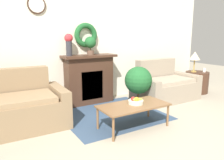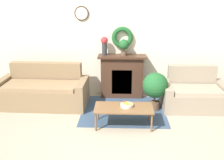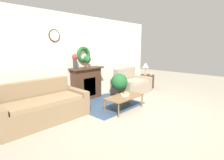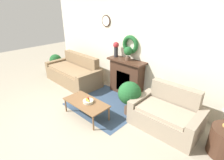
{
  "view_description": "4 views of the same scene",
  "coord_description": "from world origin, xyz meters",
  "px_view_note": "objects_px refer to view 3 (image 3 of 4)",
  "views": [
    {
      "loc": [
        -1.97,
        -1.99,
        1.47
      ],
      "look_at": [
        0.07,
        1.43,
        0.65
      ],
      "focal_mm": 35.0,
      "sensor_mm": 36.0,
      "label": 1
    },
    {
      "loc": [
        -0.02,
        -3.95,
        2.44
      ],
      "look_at": [
        -0.23,
        1.35,
        0.72
      ],
      "focal_mm": 42.0,
      "sensor_mm": 36.0,
      "label": 2
    },
    {
      "loc": [
        -3.59,
        -2.2,
        1.74
      ],
      "look_at": [
        0.05,
        1.17,
        0.77
      ],
      "focal_mm": 28.0,
      "sensor_mm": 36.0,
      "label": 3
    },
    {
      "loc": [
        2.91,
        -1.49,
        2.54
      ],
      "look_at": [
        0.13,
        1.47,
        0.73
      ],
      "focal_mm": 28.0,
      "sensor_mm": 36.0,
      "label": 4
    }
  ],
  "objects_px": {
    "side_table_by_loveseat": "(147,81)",
    "vase_on_mantel_left": "(75,60)",
    "table_lamp": "(146,65)",
    "fireplace": "(87,83)",
    "loveseat_right": "(131,85)",
    "coffee_table": "(124,97)",
    "potted_plant_on_mantel": "(87,60)",
    "potted_plant_floor_by_loveseat": "(119,83)",
    "fruit_bowl": "(125,94)",
    "mug": "(151,74)",
    "couch_left": "(42,107)"
  },
  "relations": [
    {
      "from": "side_table_by_loveseat",
      "to": "table_lamp",
      "type": "xyz_separation_m",
      "value": [
        -0.07,
        0.06,
        0.67
      ]
    },
    {
      "from": "mug",
      "to": "potted_plant_floor_by_loveseat",
      "type": "bearing_deg",
      "value": -177.94
    },
    {
      "from": "potted_plant_on_mantel",
      "to": "potted_plant_floor_by_loveseat",
      "type": "height_order",
      "value": "potted_plant_on_mantel"
    },
    {
      "from": "fruit_bowl",
      "to": "coffee_table",
      "type": "bearing_deg",
      "value": -161.94
    },
    {
      "from": "fruit_bowl",
      "to": "side_table_by_loveseat",
      "type": "relative_size",
      "value": 0.42
    },
    {
      "from": "coffee_table",
      "to": "vase_on_mantel_left",
      "type": "bearing_deg",
      "value": 106.6
    },
    {
      "from": "coffee_table",
      "to": "potted_plant_on_mantel",
      "type": "distance_m",
      "value": 1.81
    },
    {
      "from": "coffee_table",
      "to": "table_lamp",
      "type": "distance_m",
      "value": 2.91
    },
    {
      "from": "potted_plant_floor_by_loveseat",
      "to": "vase_on_mantel_left",
      "type": "bearing_deg",
      "value": 145.47
    },
    {
      "from": "coffee_table",
      "to": "potted_plant_on_mantel",
      "type": "relative_size",
      "value": 2.94
    },
    {
      "from": "couch_left",
      "to": "side_table_by_loveseat",
      "type": "height_order",
      "value": "couch_left"
    },
    {
      "from": "coffee_table",
      "to": "potted_plant_floor_by_loveseat",
      "type": "xyz_separation_m",
      "value": [
        0.69,
        0.78,
        0.19
      ]
    },
    {
      "from": "table_lamp",
      "to": "potted_plant_floor_by_loveseat",
      "type": "relative_size",
      "value": 0.61
    },
    {
      "from": "vase_on_mantel_left",
      "to": "mug",
      "type": "bearing_deg",
      "value": -12.13
    },
    {
      "from": "loveseat_right",
      "to": "side_table_by_loveseat",
      "type": "relative_size",
      "value": 2.48
    },
    {
      "from": "coffee_table",
      "to": "side_table_by_loveseat",
      "type": "distance_m",
      "value": 2.9
    },
    {
      "from": "fireplace",
      "to": "mug",
      "type": "relative_size",
      "value": 11.6
    },
    {
      "from": "table_lamp",
      "to": "potted_plant_on_mantel",
      "type": "bearing_deg",
      "value": 168.62
    },
    {
      "from": "mug",
      "to": "fruit_bowl",
      "type": "bearing_deg",
      "value": -163.46
    },
    {
      "from": "loveseat_right",
      "to": "potted_plant_on_mantel",
      "type": "distance_m",
      "value": 1.96
    },
    {
      "from": "fruit_bowl",
      "to": "vase_on_mantel_left",
      "type": "xyz_separation_m",
      "value": [
        -0.52,
        1.55,
        0.89
      ]
    },
    {
      "from": "fireplace",
      "to": "loveseat_right",
      "type": "bearing_deg",
      "value": -20.68
    },
    {
      "from": "table_lamp",
      "to": "potted_plant_floor_by_loveseat",
      "type": "bearing_deg",
      "value": -173.12
    },
    {
      "from": "loveseat_right",
      "to": "potted_plant_on_mantel",
      "type": "height_order",
      "value": "potted_plant_on_mantel"
    },
    {
      "from": "mug",
      "to": "vase_on_mantel_left",
      "type": "height_order",
      "value": "vase_on_mantel_left"
    },
    {
      "from": "couch_left",
      "to": "loveseat_right",
      "type": "relative_size",
      "value": 1.42
    },
    {
      "from": "loveseat_right",
      "to": "fruit_bowl",
      "type": "xyz_separation_m",
      "value": [
        -1.53,
        -0.93,
        0.12
      ]
    },
    {
      "from": "loveseat_right",
      "to": "fireplace",
      "type": "bearing_deg",
      "value": 158.77
    },
    {
      "from": "fireplace",
      "to": "table_lamp",
      "type": "xyz_separation_m",
      "value": [
        2.71,
        -0.55,
        0.4
      ]
    },
    {
      "from": "loveseat_right",
      "to": "table_lamp",
      "type": "height_order",
      "value": "table_lamp"
    },
    {
      "from": "table_lamp",
      "to": "vase_on_mantel_left",
      "type": "xyz_separation_m",
      "value": [
        -3.14,
        0.56,
        0.38
      ]
    },
    {
      "from": "fireplace",
      "to": "table_lamp",
      "type": "distance_m",
      "value": 2.79
    },
    {
      "from": "couch_left",
      "to": "potted_plant_on_mantel",
      "type": "height_order",
      "value": "potted_plant_on_mantel"
    },
    {
      "from": "coffee_table",
      "to": "fruit_bowl",
      "type": "distance_m",
      "value": 0.1
    },
    {
      "from": "vase_on_mantel_left",
      "to": "couch_left",
      "type": "bearing_deg",
      "value": -156.97
    },
    {
      "from": "table_lamp",
      "to": "potted_plant_on_mantel",
      "type": "distance_m",
      "value": 2.75
    },
    {
      "from": "coffee_table",
      "to": "vase_on_mantel_left",
      "type": "distance_m",
      "value": 1.9
    },
    {
      "from": "fireplace",
      "to": "side_table_by_loveseat",
      "type": "bearing_deg",
      "value": -12.37
    },
    {
      "from": "fireplace",
      "to": "loveseat_right",
      "type": "distance_m",
      "value": 1.75
    },
    {
      "from": "loveseat_right",
      "to": "mug",
      "type": "bearing_deg",
      "value": -4.91
    },
    {
      "from": "side_table_by_loveseat",
      "to": "potted_plant_floor_by_loveseat",
      "type": "distance_m",
      "value": 2.08
    },
    {
      "from": "potted_plant_floor_by_loveseat",
      "to": "mug",
      "type": "bearing_deg",
      "value": 2.06
    },
    {
      "from": "side_table_by_loveseat",
      "to": "vase_on_mantel_left",
      "type": "relative_size",
      "value": 1.32
    },
    {
      "from": "side_table_by_loveseat",
      "to": "vase_on_mantel_left",
      "type": "bearing_deg",
      "value": 169.14
    },
    {
      "from": "loveseat_right",
      "to": "side_table_by_loveseat",
      "type": "distance_m",
      "value": 1.15
    },
    {
      "from": "side_table_by_loveseat",
      "to": "potted_plant_on_mantel",
      "type": "bearing_deg",
      "value": 167.74
    },
    {
      "from": "potted_plant_on_mantel",
      "to": "fruit_bowl",
      "type": "bearing_deg",
      "value": -87.83
    },
    {
      "from": "fruit_bowl",
      "to": "couch_left",
      "type": "bearing_deg",
      "value": 153.28
    },
    {
      "from": "fruit_bowl",
      "to": "potted_plant_on_mantel",
      "type": "bearing_deg",
      "value": 92.17
    },
    {
      "from": "couch_left",
      "to": "vase_on_mantel_left",
      "type": "xyz_separation_m",
      "value": [
        1.39,
        0.59,
        0.99
      ]
    }
  ]
}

